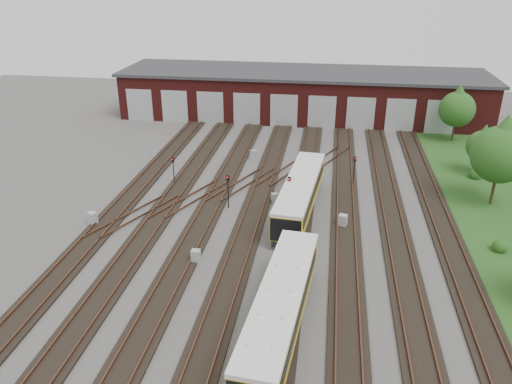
# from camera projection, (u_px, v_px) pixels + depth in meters

# --- Properties ---
(ground) EXTENTS (120.00, 120.00, 0.00)m
(ground) POSITION_uv_depth(u_px,v_px,m) (263.00, 266.00, 36.23)
(ground) COLOR #474542
(ground) RESTS_ON ground
(track_network) EXTENTS (30.40, 70.00, 0.33)m
(track_network) POSITION_uv_depth(u_px,v_px,m) (262.00, 260.00, 36.74)
(track_network) COLOR black
(track_network) RESTS_ON ground
(maintenance_shed) EXTENTS (51.00, 12.50, 6.35)m
(maintenance_shed) POSITION_uv_depth(u_px,v_px,m) (302.00, 93.00, 70.80)
(maintenance_shed) COLOR #4E1513
(maintenance_shed) RESTS_ON ground
(grass_verge) EXTENTS (8.00, 55.00, 0.05)m
(grass_verge) POSITION_uv_depth(u_px,v_px,m) (499.00, 221.00, 42.58)
(grass_verge) COLOR #1C4717
(grass_verge) RESTS_ON ground
(metro_train) EXTENTS (3.70, 45.95, 2.85)m
(metro_train) POSITION_uv_depth(u_px,v_px,m) (280.00, 309.00, 28.86)
(metro_train) COLOR black
(metro_train) RESTS_ON ground
(signal_mast_0) EXTENTS (0.28, 0.27, 2.84)m
(signal_mast_0) POSITION_uv_depth(u_px,v_px,m) (173.00, 167.00, 48.84)
(signal_mast_0) COLOR black
(signal_mast_0) RESTS_ON ground
(signal_mast_1) EXTENTS (0.30, 0.28, 3.13)m
(signal_mast_1) POSITION_uv_depth(u_px,v_px,m) (228.00, 187.00, 44.09)
(signal_mast_1) COLOR black
(signal_mast_1) RESTS_ON ground
(signal_mast_2) EXTENTS (0.29, 0.27, 3.54)m
(signal_mast_2) POSITION_uv_depth(u_px,v_px,m) (289.00, 191.00, 42.78)
(signal_mast_2) COLOR black
(signal_mast_2) RESTS_ON ground
(signal_mast_3) EXTENTS (0.29, 0.27, 2.96)m
(signal_mast_3) POSITION_uv_depth(u_px,v_px,m) (354.00, 167.00, 48.78)
(signal_mast_3) COLOR black
(signal_mast_3) RESTS_ON ground
(relay_cabinet_0) EXTENTS (0.84, 0.77, 1.14)m
(relay_cabinet_0) POSITION_uv_depth(u_px,v_px,m) (93.00, 219.00, 41.73)
(relay_cabinet_0) COLOR #A0A2A5
(relay_cabinet_0) RESTS_ON ground
(relay_cabinet_1) EXTENTS (0.71, 0.64, 1.03)m
(relay_cabinet_1) POSITION_uv_depth(u_px,v_px,m) (254.00, 155.00, 55.88)
(relay_cabinet_1) COLOR #A0A2A5
(relay_cabinet_1) RESTS_ON ground
(relay_cabinet_2) EXTENTS (0.64, 0.54, 1.06)m
(relay_cabinet_2) POSITION_uv_depth(u_px,v_px,m) (196.00, 256.00, 36.43)
(relay_cabinet_2) COLOR #A0A2A5
(relay_cabinet_2) RESTS_ON ground
(relay_cabinet_3) EXTENTS (0.67, 0.61, 0.93)m
(relay_cabinet_3) POSITION_uv_depth(u_px,v_px,m) (274.00, 198.00, 45.63)
(relay_cabinet_3) COLOR #A0A2A5
(relay_cabinet_3) RESTS_ON ground
(relay_cabinet_4) EXTENTS (0.80, 0.73, 1.12)m
(relay_cabinet_4) POSITION_uv_depth(u_px,v_px,m) (343.00, 221.00, 41.37)
(relay_cabinet_4) COLOR #A0A2A5
(relay_cabinet_4) RESTS_ON ground
(tree_0) EXTENTS (4.26, 4.26, 7.05)m
(tree_0) POSITION_uv_depth(u_px,v_px,m) (458.00, 105.00, 59.83)
(tree_0) COLOR #342617
(tree_0) RESTS_ON ground
(tree_1) EXTENTS (3.24, 3.24, 5.36)m
(tree_1) POSITION_uv_depth(u_px,v_px,m) (483.00, 142.00, 50.68)
(tree_1) COLOR #342617
(tree_1) RESTS_ON ground
(tree_2) EXTENTS (5.10, 5.10, 8.45)m
(tree_2) POSITION_uv_depth(u_px,v_px,m) (502.00, 148.00, 43.32)
(tree_2) COLOR #342617
(tree_2) RESTS_ON ground
(bush_0) EXTENTS (1.15, 1.15, 1.15)m
(bush_0) POSITION_uv_depth(u_px,v_px,m) (500.00, 245.00, 37.88)
(bush_0) COLOR #1C4614
(bush_0) RESTS_ON ground
(bush_1) EXTENTS (1.25, 1.25, 1.25)m
(bush_1) POSITION_uv_depth(u_px,v_px,m) (476.00, 173.00, 50.74)
(bush_1) COLOR #1C4614
(bush_1) RESTS_ON ground
(bush_2) EXTENTS (1.44, 1.44, 1.44)m
(bush_2) POSITION_uv_depth(u_px,v_px,m) (490.00, 160.00, 53.78)
(bush_2) COLOR #1C4614
(bush_2) RESTS_ON ground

